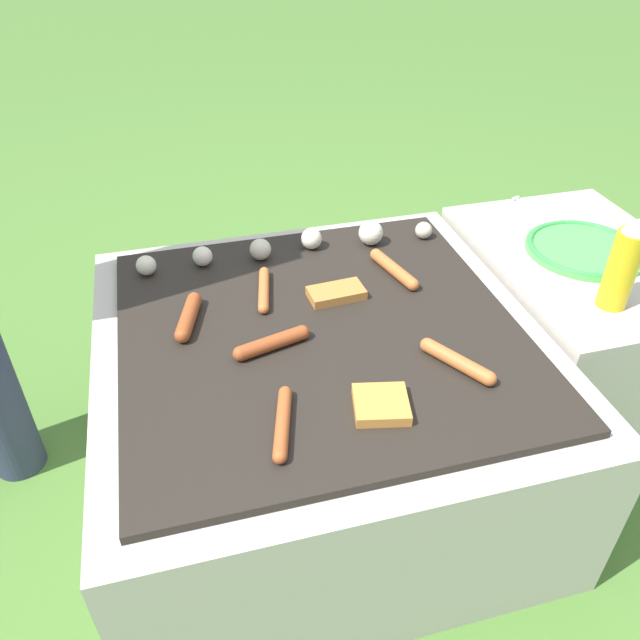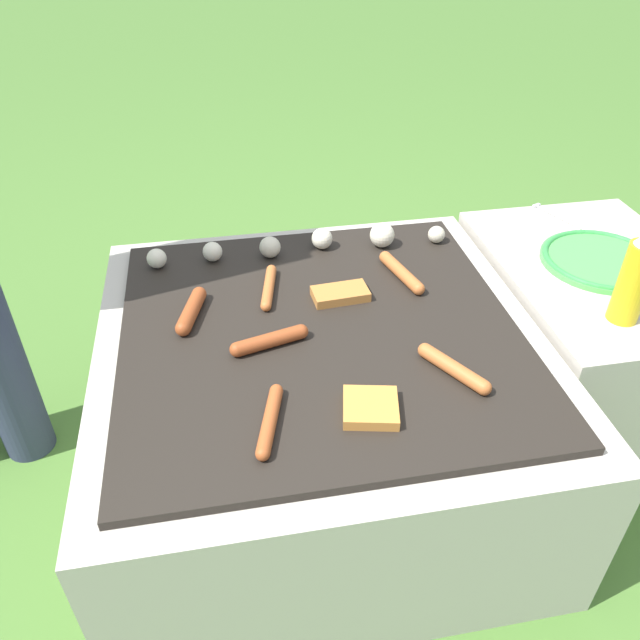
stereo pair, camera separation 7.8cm
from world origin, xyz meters
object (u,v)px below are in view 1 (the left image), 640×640
condiment_bottle (623,266)px  sausage_front_center (457,361)px  fork_utensil (540,209)px  plate_colorful (585,249)px

condiment_bottle → sausage_front_center: bearing=-165.8°
condiment_bottle → fork_utensil: (0.09, 0.43, -0.09)m
condiment_bottle → fork_utensil: bearing=78.2°
sausage_front_center → fork_utensil: sausage_front_center is taller
plate_colorful → condiment_bottle: (-0.07, -0.21, 0.09)m
plate_colorful → fork_utensil: plate_colorful is taller
plate_colorful → condiment_bottle: 0.24m
plate_colorful → fork_utensil: (0.01, 0.22, -0.01)m
sausage_front_center → plate_colorful: size_ratio=0.53×
plate_colorful → fork_utensil: size_ratio=1.47×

